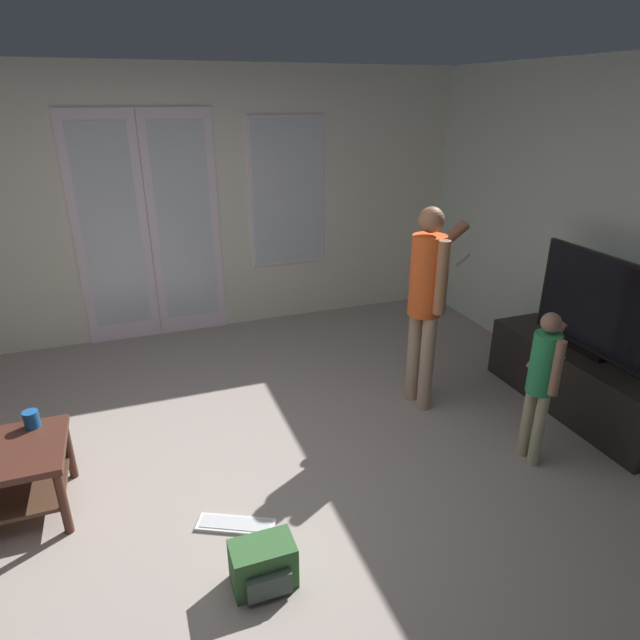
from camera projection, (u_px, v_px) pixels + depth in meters
The scene contains 9 objects.
ground_plane at pixel (214, 511), 3.16m from camera, with size 6.34×5.58×0.02m, color #9E9089.
wall_back_with_doors at pixel (157, 209), 5.07m from camera, with size 6.34×0.09×2.55m.
tv_stand at pixel (578, 381), 4.07m from camera, with size 0.45×1.52×0.48m.
flat_screen_tv at pixel (594, 305), 3.83m from camera, with size 0.08×0.99×0.75m.
person_adult at pixel (427, 292), 3.90m from camera, with size 0.62×0.46×1.54m.
person_child at pixel (542, 375), 3.36m from camera, with size 0.34×0.28×1.05m.
backpack at pixel (263, 565), 2.63m from camera, with size 0.31×0.23×0.24m.
loose_keyboard at pixel (236, 525), 3.03m from camera, with size 0.45×0.31×0.02m.
cup_near_edge at pixel (31, 419), 3.15m from camera, with size 0.09×0.09×0.10m, color #1A549C.
Camera 1 is at (-0.27, -2.54, 2.25)m, focal length 30.19 mm.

